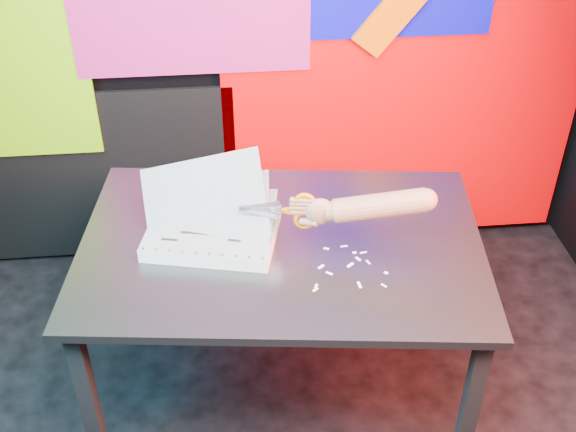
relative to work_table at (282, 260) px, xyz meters
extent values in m
cube|color=#F50004|center=(0.62, 0.92, 0.18)|extent=(1.60, 0.02, 1.60)
cube|color=black|center=(-0.78, 0.92, -0.22)|extent=(1.30, 0.02, 0.85)
cube|color=black|center=(-0.65, -0.31, -0.31)|extent=(0.06, 0.06, 0.72)
cube|color=black|center=(-0.56, 0.45, -0.31)|extent=(0.06, 0.06, 0.72)
cube|color=black|center=(0.56, -0.45, -0.31)|extent=(0.06, 0.06, 0.72)
cube|color=black|center=(0.65, 0.31, -0.31)|extent=(0.06, 0.06, 0.72)
cube|color=#3E3E3E|center=(0.00, 0.00, 0.06)|extent=(1.43, 1.04, 0.03)
cube|color=beige|center=(-0.23, 0.04, 0.10)|extent=(0.48, 0.39, 0.05)
cube|color=silver|center=(-0.23, 0.04, 0.13)|extent=(0.48, 0.39, 0.00)
cube|color=silver|center=(-0.23, 0.04, 0.13)|extent=(0.45, 0.38, 0.13)
cube|color=silver|center=(-0.24, 0.06, 0.16)|extent=(0.42, 0.33, 0.22)
cube|color=silver|center=(-0.25, 0.07, 0.20)|extent=(0.42, 0.26, 0.31)
cylinder|color=black|center=(-0.44, -0.05, 0.13)|extent=(0.01, 0.01, 0.00)
cylinder|color=black|center=(-0.40, -0.06, 0.13)|extent=(0.01, 0.01, 0.00)
cylinder|color=black|center=(-0.36, -0.07, 0.13)|extent=(0.01, 0.01, 0.00)
cylinder|color=black|center=(-0.32, -0.08, 0.13)|extent=(0.01, 0.01, 0.00)
cylinder|color=black|center=(-0.28, -0.09, 0.13)|extent=(0.01, 0.01, 0.00)
cylinder|color=black|center=(-0.24, -0.10, 0.13)|extent=(0.01, 0.01, 0.00)
cylinder|color=black|center=(-0.20, -0.11, 0.13)|extent=(0.01, 0.01, 0.00)
cylinder|color=black|center=(-0.15, -0.12, 0.13)|extent=(0.01, 0.01, 0.00)
cylinder|color=black|center=(-0.11, -0.13, 0.13)|extent=(0.01, 0.01, 0.00)
cylinder|color=black|center=(-0.07, -0.14, 0.13)|extent=(0.01, 0.01, 0.00)
cylinder|color=black|center=(-0.38, 0.22, 0.13)|extent=(0.01, 0.01, 0.00)
cylinder|color=black|center=(-0.34, 0.21, 0.13)|extent=(0.01, 0.01, 0.00)
cylinder|color=black|center=(-0.30, 0.20, 0.13)|extent=(0.01, 0.01, 0.00)
cylinder|color=black|center=(-0.26, 0.19, 0.13)|extent=(0.01, 0.01, 0.00)
cylinder|color=black|center=(-0.22, 0.18, 0.13)|extent=(0.01, 0.01, 0.00)
cylinder|color=black|center=(-0.17, 0.18, 0.13)|extent=(0.01, 0.01, 0.00)
cylinder|color=black|center=(-0.13, 0.17, 0.13)|extent=(0.01, 0.01, 0.00)
cylinder|color=black|center=(-0.09, 0.16, 0.13)|extent=(0.01, 0.01, 0.00)
cylinder|color=black|center=(-0.05, 0.15, 0.13)|extent=(0.01, 0.01, 0.00)
cylinder|color=black|center=(-0.01, 0.14, 0.13)|extent=(0.01, 0.01, 0.00)
cube|color=black|center=(-0.31, 0.12, 0.13)|extent=(0.08, 0.03, 0.00)
cube|color=black|center=(-0.20, 0.07, 0.13)|extent=(0.06, 0.02, 0.00)
cube|color=black|center=(-0.28, 0.01, 0.13)|extent=(0.10, 0.03, 0.00)
cube|color=black|center=(-0.16, -0.04, 0.13)|extent=(0.05, 0.02, 0.00)
cube|color=black|center=(-0.36, -0.02, 0.13)|extent=(0.06, 0.02, 0.00)
cube|color=silver|center=(-0.07, -0.01, 0.24)|extent=(0.13, 0.03, 0.04)
cube|color=silver|center=(-0.07, -0.01, 0.21)|extent=(0.13, 0.03, 0.04)
cylinder|color=silver|center=(-0.01, -0.02, 0.22)|extent=(0.02, 0.01, 0.01)
cube|color=orange|center=(0.02, -0.02, 0.22)|extent=(0.05, 0.02, 0.02)
cube|color=orange|center=(0.02, -0.02, 0.23)|extent=(0.05, 0.02, 0.02)
torus|color=orange|center=(0.07, -0.03, 0.26)|extent=(0.07, 0.03, 0.07)
torus|color=orange|center=(0.07, -0.03, 0.19)|extent=(0.07, 0.03, 0.07)
ellipsoid|color=#9F6A52|center=(0.12, -0.04, 0.22)|extent=(0.09, 0.05, 0.10)
cylinder|color=#9F6A52|center=(0.07, -0.03, 0.22)|extent=(0.07, 0.03, 0.02)
cylinder|color=#9F6A52|center=(0.07, -0.03, 0.24)|extent=(0.07, 0.03, 0.02)
cylinder|color=#9F6A52|center=(0.07, -0.03, 0.25)|extent=(0.06, 0.03, 0.02)
cylinder|color=#9F6A52|center=(0.07, -0.03, 0.26)|extent=(0.06, 0.03, 0.02)
cylinder|color=#9F6A52|center=(0.08, -0.05, 0.19)|extent=(0.06, 0.05, 0.03)
cylinder|color=#9F6A52|center=(0.16, -0.05, 0.23)|extent=(0.06, 0.07, 0.07)
cylinder|color=#9F6A52|center=(0.30, -0.07, 0.25)|extent=(0.31, 0.13, 0.13)
sphere|color=#9F6A52|center=(0.44, -0.09, 0.28)|extent=(0.07, 0.07, 0.07)
cube|color=white|center=(0.14, -0.05, 0.08)|extent=(0.02, 0.02, 0.00)
cube|color=white|center=(0.08, -0.25, 0.08)|extent=(0.02, 0.02, 0.00)
cube|color=white|center=(0.26, -0.08, 0.08)|extent=(0.02, 0.01, 0.00)
cube|color=white|center=(0.29, -0.25, 0.08)|extent=(0.02, 0.02, 0.00)
cube|color=white|center=(0.23, -0.08, 0.08)|extent=(0.01, 0.01, 0.00)
cube|color=white|center=(0.27, -0.13, 0.08)|extent=(0.01, 0.02, 0.00)
cube|color=white|center=(0.11, -0.14, 0.08)|extent=(0.02, 0.02, 0.00)
cube|color=white|center=(0.09, -0.23, 0.08)|extent=(0.01, 0.02, 0.00)
cube|color=white|center=(0.20, -0.04, 0.08)|extent=(0.02, 0.01, 0.00)
cube|color=white|center=(0.21, -0.14, 0.08)|extent=(0.03, 0.03, 0.00)
cube|color=white|center=(0.31, -0.19, 0.08)|extent=(0.02, 0.02, 0.00)
cube|color=white|center=(0.24, -0.11, 0.08)|extent=(0.02, 0.02, 0.00)
cube|color=white|center=(0.14, -0.17, 0.08)|extent=(0.02, 0.02, 0.00)
cube|color=white|center=(0.22, -0.24, 0.08)|extent=(0.01, 0.03, 0.00)
camera|label=1|loc=(-0.16, -1.87, 1.56)|focal=45.00mm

